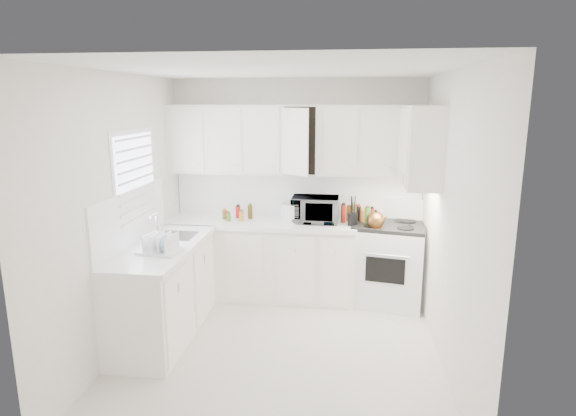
% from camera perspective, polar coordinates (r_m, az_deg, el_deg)
% --- Properties ---
extents(floor, '(3.20, 3.20, 0.00)m').
position_cam_1_polar(floor, '(4.83, -1.06, -16.48)').
color(floor, silver).
rests_on(floor, ground).
extents(ceiling, '(3.20, 3.20, 0.00)m').
position_cam_1_polar(ceiling, '(4.23, -1.21, 15.99)').
color(ceiling, white).
rests_on(ceiling, ground).
extents(wall_back, '(3.00, 0.00, 3.00)m').
position_cam_1_polar(wall_back, '(5.91, 1.07, 2.36)').
color(wall_back, white).
rests_on(wall_back, ground).
extents(wall_front, '(3.00, 0.00, 3.00)m').
position_cam_1_polar(wall_front, '(2.85, -5.75, -9.04)').
color(wall_front, white).
rests_on(wall_front, ground).
extents(wall_left, '(0.00, 3.20, 3.20)m').
position_cam_1_polar(wall_left, '(4.80, -19.16, -0.74)').
color(wall_left, white).
rests_on(wall_left, ground).
extents(wall_right, '(0.00, 3.20, 3.20)m').
position_cam_1_polar(wall_right, '(4.40, 18.58, -1.85)').
color(wall_right, white).
rests_on(wall_right, ground).
extents(window_blinds, '(0.06, 0.96, 1.06)m').
position_cam_1_polar(window_blinds, '(5.05, -17.44, 2.91)').
color(window_blinds, white).
rests_on(window_blinds, wall_left).
extents(lower_cabinets_back, '(2.22, 0.60, 0.90)m').
position_cam_1_polar(lower_cabinets_back, '(5.89, -3.07, -6.25)').
color(lower_cabinets_back, white).
rests_on(lower_cabinets_back, floor).
extents(lower_cabinets_left, '(0.60, 1.60, 0.90)m').
position_cam_1_polar(lower_cabinets_left, '(5.10, -14.41, -9.66)').
color(lower_cabinets_left, white).
rests_on(lower_cabinets_left, floor).
extents(countertop_back, '(2.24, 0.64, 0.05)m').
position_cam_1_polar(countertop_back, '(5.74, -3.14, -1.79)').
color(countertop_back, white).
rests_on(countertop_back, lower_cabinets_back).
extents(countertop_left, '(0.64, 1.62, 0.05)m').
position_cam_1_polar(countertop_left, '(4.94, -14.60, -4.56)').
color(countertop_left, white).
rests_on(countertop_left, lower_cabinets_left).
extents(backsplash_back, '(2.98, 0.02, 0.55)m').
position_cam_1_polar(backsplash_back, '(5.91, 1.06, 1.63)').
color(backsplash_back, white).
rests_on(backsplash_back, wall_back).
extents(backsplash_left, '(0.02, 1.60, 0.55)m').
position_cam_1_polar(backsplash_left, '(4.99, -18.00, -1.06)').
color(backsplash_left, white).
rests_on(backsplash_left, wall_left).
extents(upper_cabinets_back, '(3.00, 0.33, 0.80)m').
position_cam_1_polar(upper_cabinets_back, '(5.71, 0.91, 4.04)').
color(upper_cabinets_back, white).
rests_on(upper_cabinets_back, wall_back).
extents(upper_cabinets_right, '(0.33, 0.90, 0.80)m').
position_cam_1_polar(upper_cabinets_right, '(5.13, 15.17, 2.62)').
color(upper_cabinets_right, white).
rests_on(upper_cabinets_right, wall_right).
extents(sink, '(0.42, 0.38, 0.30)m').
position_cam_1_polar(sink, '(5.22, -13.29, -1.94)').
color(sink, gray).
rests_on(sink, countertop_left).
extents(stove, '(0.91, 0.80, 1.23)m').
position_cam_1_polar(stove, '(5.76, 11.83, -5.20)').
color(stove, white).
rests_on(stove, floor).
extents(tea_kettle, '(0.30, 0.27, 0.23)m').
position_cam_1_polar(tea_kettle, '(5.48, 10.29, -1.26)').
color(tea_kettle, brown).
rests_on(tea_kettle, stove).
extents(frying_pan, '(0.32, 0.46, 0.04)m').
position_cam_1_polar(frying_pan, '(5.84, 13.62, -1.49)').
color(frying_pan, black).
rests_on(frying_pan, stove).
extents(microwave, '(0.54, 0.30, 0.37)m').
position_cam_1_polar(microwave, '(5.66, 3.21, 0.16)').
color(microwave, gray).
rests_on(microwave, countertop_back).
extents(rice_cooker, '(0.33, 0.33, 0.27)m').
position_cam_1_polar(rice_cooker, '(5.65, 0.52, -0.36)').
color(rice_cooker, white).
rests_on(rice_cooker, countertop_back).
extents(paper_towel, '(0.12, 0.12, 0.27)m').
position_cam_1_polar(paper_towel, '(5.87, 0.89, 0.16)').
color(paper_towel, white).
rests_on(paper_towel, countertop_back).
extents(utensil_crock, '(0.15, 0.15, 0.36)m').
position_cam_1_polar(utensil_crock, '(5.53, 7.67, -0.27)').
color(utensil_crock, black).
rests_on(utensil_crock, countertop_back).
extents(dish_rack, '(0.42, 0.34, 0.21)m').
position_cam_1_polar(dish_rack, '(4.68, -14.89, -3.89)').
color(dish_rack, white).
rests_on(dish_rack, countertop_left).
extents(spice_left_0, '(0.06, 0.06, 0.13)m').
position_cam_1_polar(spice_left_0, '(5.94, -7.31, -0.49)').
color(spice_left_0, brown).
rests_on(spice_left_0, countertop_back).
extents(spice_left_1, '(0.06, 0.06, 0.13)m').
position_cam_1_polar(spice_left_1, '(5.84, -6.81, -0.71)').
color(spice_left_1, '#3F802A').
rests_on(spice_left_1, countertop_back).
extents(spice_left_2, '(0.06, 0.06, 0.13)m').
position_cam_1_polar(spice_left_2, '(5.90, -5.89, -0.54)').
color(spice_left_2, red).
rests_on(spice_left_2, countertop_back).
extents(spice_left_3, '(0.06, 0.06, 0.13)m').
position_cam_1_polar(spice_left_3, '(5.80, -5.37, -0.76)').
color(spice_left_3, '#CB882F').
rests_on(spice_left_3, countertop_back).
extents(spice_left_4, '(0.06, 0.06, 0.13)m').
position_cam_1_polar(spice_left_4, '(5.87, -4.47, -0.58)').
color(spice_left_4, brown).
rests_on(spice_left_4, countertop_back).
extents(sauce_right_0, '(0.06, 0.06, 0.19)m').
position_cam_1_polar(sauce_right_0, '(5.79, 6.63, -0.51)').
color(sauce_right_0, red).
rests_on(sauce_right_0, countertop_back).
extents(sauce_right_1, '(0.06, 0.06, 0.19)m').
position_cam_1_polar(sauce_right_1, '(5.73, 7.18, -0.66)').
color(sauce_right_1, '#CB882F').
rests_on(sauce_right_1, countertop_back).
extents(sauce_right_2, '(0.06, 0.06, 0.19)m').
position_cam_1_polar(sauce_right_2, '(5.79, 7.72, -0.54)').
color(sauce_right_2, brown).
rests_on(sauce_right_2, countertop_back).
extents(sauce_right_3, '(0.06, 0.06, 0.19)m').
position_cam_1_polar(sauce_right_3, '(5.73, 8.28, -0.69)').
color(sauce_right_3, black).
rests_on(sauce_right_3, countertop_back).
extents(sauce_right_4, '(0.06, 0.06, 0.19)m').
position_cam_1_polar(sauce_right_4, '(5.79, 8.81, -0.57)').
color(sauce_right_4, brown).
rests_on(sauce_right_4, countertop_back).
extents(sauce_right_5, '(0.06, 0.06, 0.19)m').
position_cam_1_polar(sauce_right_5, '(5.74, 9.37, -0.72)').
color(sauce_right_5, '#3F802A').
rests_on(sauce_right_5, countertop_back).
extents(sauce_right_6, '(0.06, 0.06, 0.19)m').
position_cam_1_polar(sauce_right_6, '(5.80, 9.89, -0.60)').
color(sauce_right_6, red).
rests_on(sauce_right_6, countertop_back).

